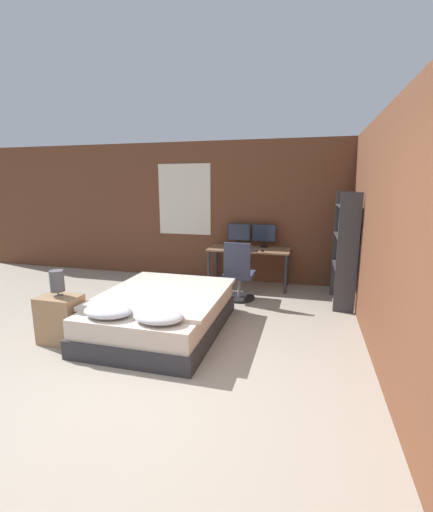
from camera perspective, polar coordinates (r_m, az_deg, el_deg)
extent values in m
plane|color=#9E9384|center=(3.37, -12.45, -22.45)|extent=(20.00, 20.00, 0.00)
cube|color=brown|center=(6.72, 3.42, 7.25)|extent=(12.00, 0.06, 2.70)
cube|color=silver|center=(6.96, -5.37, 9.35)|extent=(1.09, 0.01, 1.39)
cube|color=#A3B2CC|center=(6.97, -5.36, 9.35)|extent=(1.01, 0.01, 1.31)
cube|color=brown|center=(4.05, 25.98, 3.10)|extent=(0.06, 12.00, 2.70)
cube|color=#2D2D33|center=(4.63, -8.99, -10.84)|extent=(1.49, 2.02, 0.22)
cube|color=beige|center=(4.54, -9.08, -8.21)|extent=(1.43, 1.96, 0.23)
cube|color=beige|center=(4.60, -8.52, -6.07)|extent=(1.53, 1.70, 0.05)
ellipsoid|color=silver|center=(3.99, -17.69, -8.72)|extent=(0.55, 0.38, 0.13)
ellipsoid|color=silver|center=(3.72, -9.68, -9.89)|extent=(0.55, 0.38, 0.13)
cube|color=#997551|center=(4.60, -24.52, -9.55)|extent=(0.48, 0.35, 0.58)
cylinder|color=gray|center=(4.51, -24.85, -6.04)|extent=(0.12, 0.12, 0.01)
cylinder|color=gray|center=(4.50, -24.88, -5.64)|extent=(0.02, 0.02, 0.05)
cylinder|color=#4C4C51|center=(4.46, -25.05, -3.78)|extent=(0.16, 0.16, 0.25)
cube|color=#846042|center=(6.35, 5.47, 1.12)|extent=(1.49, 0.66, 0.03)
cylinder|color=#2D2D33|center=(6.32, -1.26, -2.25)|extent=(0.05, 0.05, 0.69)
cylinder|color=#2D2D33|center=(6.09, 11.44, -3.03)|extent=(0.05, 0.05, 0.69)
cylinder|color=#2D2D33|center=(6.84, 0.06, -1.16)|extent=(0.05, 0.05, 0.69)
cylinder|color=#2D2D33|center=(6.63, 11.76, -1.83)|extent=(0.05, 0.05, 0.69)
cylinder|color=black|center=(6.62, 3.76, 1.75)|extent=(0.16, 0.16, 0.01)
cylinder|color=black|center=(6.61, 3.77, 2.19)|extent=(0.03, 0.03, 0.09)
cube|color=black|center=(6.58, 3.79, 4.01)|extent=(0.45, 0.03, 0.33)
cube|color=#232D42|center=(6.56, 3.77, 3.99)|extent=(0.42, 0.00, 0.30)
cylinder|color=black|center=(6.54, 7.89, 1.55)|extent=(0.16, 0.16, 0.01)
cylinder|color=black|center=(6.53, 7.90, 1.99)|extent=(0.03, 0.03, 0.09)
cube|color=black|center=(6.50, 7.95, 3.83)|extent=(0.45, 0.03, 0.33)
cube|color=#232D42|center=(6.49, 7.94, 3.81)|extent=(0.42, 0.00, 0.30)
cube|color=black|center=(6.13, 5.12, 0.96)|extent=(0.36, 0.13, 0.02)
ellipsoid|color=black|center=(6.09, 7.62, 0.92)|extent=(0.07, 0.05, 0.04)
cylinder|color=black|center=(5.81, 3.77, -6.89)|extent=(0.52, 0.52, 0.04)
cylinder|color=gray|center=(5.75, 3.79, -5.08)|extent=(0.05, 0.05, 0.34)
cube|color=#33384C|center=(5.70, 3.82, -3.09)|extent=(0.47, 0.47, 0.07)
cube|color=#33384C|center=(5.42, 3.43, -0.58)|extent=(0.43, 0.05, 0.53)
cube|color=#333338|center=(5.32, 20.98, 0.26)|extent=(0.30, 0.02, 1.78)
cube|color=#333338|center=(6.12, 20.24, 1.75)|extent=(0.30, 0.02, 1.78)
cube|color=#333338|center=(5.77, 20.40, -1.54)|extent=(0.30, 0.80, 0.02)
cube|color=#333338|center=(5.69, 20.74, 3.17)|extent=(0.30, 0.80, 0.02)
cube|color=#333338|center=(5.64, 21.08, 7.81)|extent=(0.30, 0.80, 0.02)
cube|color=#28282D|center=(5.38, 20.82, -1.39)|extent=(0.25, 0.03, 0.18)
cube|color=orange|center=(5.42, 20.80, -1.12)|extent=(0.25, 0.03, 0.22)
cube|color=teal|center=(5.46, 20.76, -0.94)|extent=(0.25, 0.04, 0.23)
cube|color=#2D4784|center=(5.51, 20.69, -1.14)|extent=(0.25, 0.03, 0.17)
cube|color=#2D4784|center=(5.54, 20.67, -0.95)|extent=(0.25, 0.02, 0.20)
cube|color=teal|center=(5.30, 21.22, 3.95)|extent=(0.25, 0.03, 0.23)
cube|color=#28282D|center=(5.35, 21.14, 3.72)|extent=(0.25, 0.03, 0.18)
cube|color=orange|center=(5.38, 21.12, 4.02)|extent=(0.25, 0.03, 0.22)
cube|color=#B2332D|center=(5.42, 21.09, 4.17)|extent=(0.25, 0.04, 0.24)
cube|color=#2D4784|center=(5.47, 21.03, 4.15)|extent=(0.25, 0.04, 0.23)
cube|color=teal|center=(5.52, 20.99, 4.35)|extent=(0.25, 0.02, 0.25)
cube|color=teal|center=(5.56, 20.94, 4.24)|extent=(0.25, 0.04, 0.22)
cube|color=teal|center=(5.60, 20.91, 4.41)|extent=(0.25, 0.03, 0.24)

